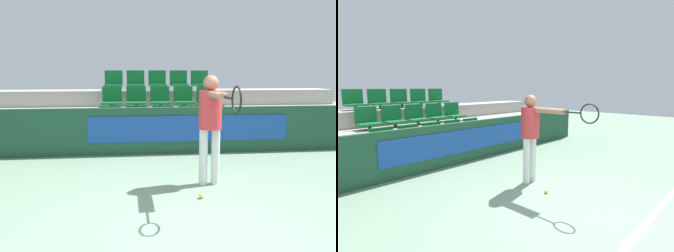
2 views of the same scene
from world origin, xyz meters
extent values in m
plane|color=gray|center=(0.00, 0.00, 0.00)|extent=(30.00, 30.00, 0.00)
cube|color=white|center=(0.00, -0.58, 0.00)|extent=(4.43, 0.08, 0.01)
cube|color=#1E4C33|center=(0.00, 3.58, 0.50)|extent=(10.29, 0.12, 1.00)
cube|color=#19479E|center=(0.50, 3.51, 0.55)|extent=(4.27, 0.02, 0.55)
cube|color=#ADA89E|center=(0.00, 4.11, 0.21)|extent=(9.89, 0.91, 0.41)
cube|color=#ADA89E|center=(0.00, 5.02, 0.41)|extent=(9.89, 0.91, 0.82)
cube|color=#ADA89E|center=(0.00, 5.93, 0.62)|extent=(9.89, 0.91, 1.24)
cylinder|color=#333333|center=(-1.23, 4.16, 0.47)|extent=(0.07, 0.07, 0.11)
cube|color=#146B33|center=(-1.23, 4.16, 0.55)|extent=(0.50, 0.45, 0.05)
cube|color=#146B33|center=(-1.23, 4.37, 0.76)|extent=(0.50, 0.04, 0.38)
cylinder|color=#333333|center=(-0.61, 4.16, 0.47)|extent=(0.07, 0.07, 0.11)
cube|color=#146B33|center=(-0.61, 4.16, 0.55)|extent=(0.50, 0.45, 0.05)
cube|color=#146B33|center=(-0.61, 4.37, 0.76)|extent=(0.50, 0.04, 0.38)
cylinder|color=#333333|center=(0.00, 4.16, 0.47)|extent=(0.07, 0.07, 0.11)
cube|color=#146B33|center=(0.00, 4.16, 0.55)|extent=(0.50, 0.45, 0.05)
cube|color=#146B33|center=(0.00, 4.37, 0.76)|extent=(0.50, 0.04, 0.38)
cylinder|color=#333333|center=(0.61, 4.16, 0.47)|extent=(0.07, 0.07, 0.11)
cube|color=#146B33|center=(0.61, 4.16, 0.55)|extent=(0.50, 0.45, 0.05)
cube|color=#146B33|center=(0.61, 4.37, 0.76)|extent=(0.50, 0.04, 0.38)
cylinder|color=#333333|center=(1.23, 4.16, 0.47)|extent=(0.07, 0.07, 0.11)
cube|color=#146B33|center=(1.23, 4.16, 0.55)|extent=(0.50, 0.45, 0.05)
cube|color=#146B33|center=(1.23, 4.37, 0.76)|extent=(0.50, 0.04, 0.38)
cylinder|color=#333333|center=(-1.23, 5.07, 0.88)|extent=(0.07, 0.07, 0.11)
cube|color=#146B33|center=(-1.23, 5.07, 0.96)|extent=(0.50, 0.45, 0.05)
cube|color=#146B33|center=(-1.23, 5.28, 1.17)|extent=(0.50, 0.04, 0.38)
cylinder|color=#333333|center=(-0.61, 5.07, 0.88)|extent=(0.07, 0.07, 0.11)
cube|color=#146B33|center=(-0.61, 5.07, 0.96)|extent=(0.50, 0.45, 0.05)
cube|color=#146B33|center=(-0.61, 5.28, 1.17)|extent=(0.50, 0.04, 0.38)
cylinder|color=#333333|center=(0.00, 5.07, 0.88)|extent=(0.07, 0.07, 0.11)
cube|color=#146B33|center=(0.00, 5.07, 0.96)|extent=(0.50, 0.45, 0.05)
cube|color=#146B33|center=(0.00, 5.28, 1.17)|extent=(0.50, 0.04, 0.38)
cylinder|color=#333333|center=(0.61, 5.07, 0.88)|extent=(0.07, 0.07, 0.11)
cube|color=#146B33|center=(0.61, 5.07, 0.96)|extent=(0.50, 0.45, 0.05)
cube|color=#146B33|center=(0.61, 5.28, 1.17)|extent=(0.50, 0.04, 0.38)
cylinder|color=#333333|center=(1.23, 5.07, 0.88)|extent=(0.07, 0.07, 0.11)
cube|color=#146B33|center=(1.23, 5.07, 0.96)|extent=(0.50, 0.45, 0.05)
cube|color=#146B33|center=(1.23, 5.28, 1.17)|extent=(0.50, 0.04, 0.38)
cylinder|color=#333333|center=(-1.23, 5.98, 1.29)|extent=(0.07, 0.07, 0.11)
cube|color=#146B33|center=(-1.23, 5.98, 1.37)|extent=(0.50, 0.45, 0.05)
cube|color=#146B33|center=(-1.23, 6.19, 1.59)|extent=(0.50, 0.04, 0.38)
cylinder|color=#333333|center=(-0.61, 5.98, 1.29)|extent=(0.07, 0.07, 0.11)
cube|color=#146B33|center=(-0.61, 5.98, 1.37)|extent=(0.50, 0.45, 0.05)
cube|color=#146B33|center=(-0.61, 6.19, 1.59)|extent=(0.50, 0.04, 0.38)
cylinder|color=#333333|center=(0.00, 5.98, 1.29)|extent=(0.07, 0.07, 0.11)
cube|color=#146B33|center=(0.00, 5.98, 1.37)|extent=(0.50, 0.45, 0.05)
cube|color=#146B33|center=(0.00, 6.19, 1.59)|extent=(0.50, 0.04, 0.38)
cylinder|color=#333333|center=(0.61, 5.98, 1.29)|extent=(0.07, 0.07, 0.11)
cube|color=#146B33|center=(0.61, 5.98, 1.37)|extent=(0.50, 0.45, 0.05)
cube|color=#146B33|center=(0.61, 6.19, 1.59)|extent=(0.50, 0.04, 0.38)
cylinder|color=#333333|center=(1.23, 5.98, 1.29)|extent=(0.07, 0.07, 0.11)
cube|color=#146B33|center=(1.23, 5.98, 1.37)|extent=(0.50, 0.45, 0.05)
cube|color=#146B33|center=(1.23, 6.19, 1.59)|extent=(0.50, 0.04, 0.38)
cylinder|color=silver|center=(0.37, 1.57, 0.44)|extent=(0.13, 0.13, 0.88)
cylinder|color=silver|center=(0.56, 1.57, 0.44)|extent=(0.13, 0.13, 0.88)
cylinder|color=red|center=(0.46, 1.57, 1.16)|extent=(0.35, 0.35, 0.58)
sphere|color=#9E7051|center=(0.46, 1.57, 1.57)|extent=(0.23, 0.23, 0.23)
cylinder|color=#9E7051|center=(0.42, 1.12, 1.41)|extent=(0.10, 0.55, 0.09)
cylinder|color=#9E7051|center=(0.52, 1.12, 1.41)|extent=(0.10, 0.55, 0.09)
cylinder|color=black|center=(0.48, 0.69, 1.41)|extent=(0.03, 0.30, 0.03)
torus|color=black|center=(0.48, 0.39, 1.41)|extent=(0.03, 0.32, 0.32)
sphere|color=#CCDB33|center=(0.22, 0.99, 0.03)|extent=(0.07, 0.07, 0.07)
camera|label=1|loc=(-0.70, -3.23, 1.73)|focal=35.00mm
camera|label=2|loc=(-3.37, -1.52, 1.83)|focal=28.00mm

